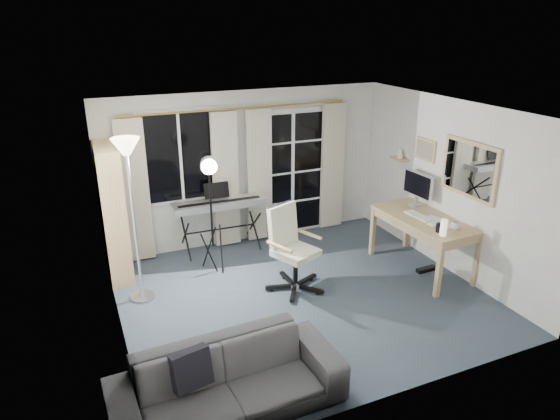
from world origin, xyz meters
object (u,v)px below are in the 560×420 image
(studio_light, at_px, (210,179))
(desk, at_px, (424,224))
(torchiere_lamp, at_px, (129,172))
(keyboard_piano, at_px, (219,205))
(mug, at_px, (456,225))
(monitor, at_px, (418,186))
(sofa, at_px, (227,373))
(bookshelf, at_px, (112,217))
(office_chair, at_px, (288,240))

(studio_light, height_order, desk, studio_light)
(torchiere_lamp, distance_m, studio_light, 1.14)
(keyboard_piano, xyz_separation_m, mug, (2.56, -2.19, 0.10))
(monitor, bearing_deg, torchiere_lamp, 172.38)
(desk, height_order, sofa, sofa)
(keyboard_piano, xyz_separation_m, monitor, (2.65, -1.24, 0.33))
(bookshelf, distance_m, monitor, 4.34)
(desk, xyz_separation_m, monitor, (0.20, 0.45, 0.40))
(torchiere_lamp, bearing_deg, bookshelf, 105.30)
(studio_light, height_order, sofa, studio_light)
(bookshelf, height_order, monitor, bookshelf)
(desk, xyz_separation_m, sofa, (-3.39, -1.55, -0.29))
(bookshelf, xyz_separation_m, studio_light, (1.26, -0.44, 0.50))
(mug, xyz_separation_m, sofa, (-3.49, -1.05, -0.45))
(office_chair, height_order, desk, office_chair)
(bookshelf, bearing_deg, monitor, -12.56)
(monitor, distance_m, mug, 0.98)
(office_chair, distance_m, desk, 1.96)
(keyboard_piano, distance_m, sofa, 3.40)
(office_chair, bearing_deg, bookshelf, 127.39)
(bookshelf, bearing_deg, office_chair, -28.46)
(monitor, bearing_deg, desk, -116.41)
(monitor, xyz_separation_m, mug, (-0.10, -0.95, -0.24))
(studio_light, xyz_separation_m, sofa, (-0.65, -2.65, -0.97))
(mug, bearing_deg, sofa, -163.22)
(sofa, bearing_deg, mug, 14.59)
(torchiere_lamp, relative_size, monitor, 3.64)
(bookshelf, height_order, studio_light, bookshelf)
(studio_light, bearing_deg, mug, -16.11)
(mug, bearing_deg, keyboard_piano, 139.35)
(office_chair, bearing_deg, studio_light, 114.13)
(mug, bearing_deg, torchiere_lamp, 161.76)
(torchiere_lamp, distance_m, keyboard_piano, 1.87)
(torchiere_lamp, height_order, monitor, torchiere_lamp)
(desk, bearing_deg, torchiere_lamp, 165.50)
(sofa, bearing_deg, office_chair, 50.00)
(desk, bearing_deg, office_chair, 167.69)
(bookshelf, xyz_separation_m, keyboard_piano, (1.55, 0.16, -0.12))
(bookshelf, bearing_deg, sofa, -76.78)
(keyboard_piano, distance_m, monitor, 2.95)
(torchiere_lamp, distance_m, monitor, 4.05)
(studio_light, xyz_separation_m, monitor, (2.94, -0.64, -0.28))
(bookshelf, bearing_deg, mug, -24.45)
(monitor, bearing_deg, sofa, -153.65)
(mug, bearing_deg, studio_light, 150.71)
(office_chair, height_order, sofa, office_chair)
(torchiere_lamp, relative_size, mug, 16.02)
(bookshelf, xyz_separation_m, office_chair, (2.07, -1.22, -0.22))
(torchiere_lamp, xyz_separation_m, desk, (3.80, -0.78, -0.99))
(monitor, distance_m, sofa, 4.16)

